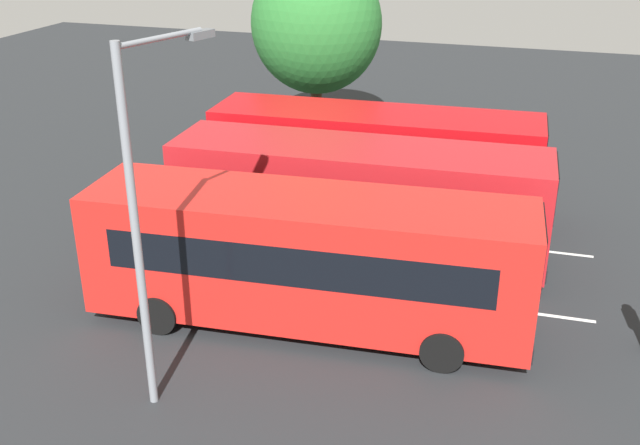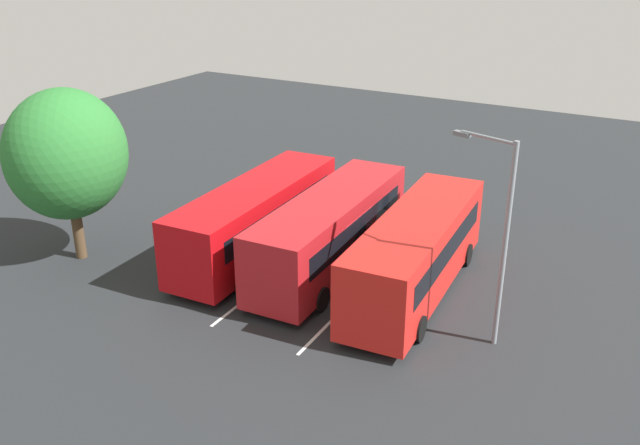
% 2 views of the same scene
% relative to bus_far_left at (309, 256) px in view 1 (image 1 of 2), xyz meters
% --- Properties ---
extents(ground_plane, '(62.52, 62.52, 0.00)m').
position_rel_bus_far_left_xyz_m(ground_plane, '(0.24, 3.54, -1.68)').
color(ground_plane, '#232628').
extents(bus_far_left, '(9.93, 3.19, 3.05)m').
position_rel_bus_far_left_xyz_m(bus_far_left, '(0.00, 0.00, 0.00)').
color(bus_far_left, red).
rests_on(bus_far_left, ground).
extents(bus_center_left, '(9.88, 2.96, 3.05)m').
position_rel_bus_far_left_xyz_m(bus_center_left, '(0.15, 3.70, 0.00)').
color(bus_center_left, '#AD191E').
rests_on(bus_center_left, ground).
extents(bus_center_right, '(9.88, 2.99, 3.05)m').
position_rel_bus_far_left_xyz_m(bus_center_right, '(-0.20, 6.98, 0.00)').
color(bus_center_right, '#B70C11').
rests_on(bus_center_right, ground).
extents(street_lamp, '(0.82, 2.22, 6.88)m').
position_rel_bus_far_left_xyz_m(street_lamp, '(-1.89, -3.41, 2.31)').
color(street_lamp, gray).
rests_on(street_lamp, ground).
extents(depot_tree, '(4.94, 4.45, 7.06)m').
position_rel_bus_far_left_xyz_m(depot_tree, '(-4.09, 13.19, 2.77)').
color(depot_tree, '#4C3823').
rests_on(depot_tree, ground).
extents(lane_stripe_outer_left, '(12.04, 0.49, 0.01)m').
position_rel_bus_far_left_xyz_m(lane_stripe_outer_left, '(0.24, 1.80, -1.67)').
color(lane_stripe_outer_left, silver).
rests_on(lane_stripe_outer_left, ground).
extents(lane_stripe_inner_left, '(12.04, 0.49, 0.01)m').
position_rel_bus_far_left_xyz_m(lane_stripe_inner_left, '(0.24, 5.28, -1.67)').
color(lane_stripe_inner_left, silver).
rests_on(lane_stripe_inner_left, ground).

